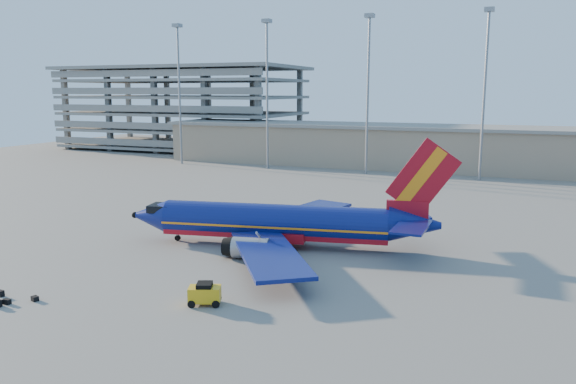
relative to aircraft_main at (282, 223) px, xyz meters
name	(u,v)px	position (x,y,z in m)	size (l,w,h in m)	color
ground	(304,234)	(0.22, 5.46, -2.35)	(220.00, 220.00, 0.00)	slate
terminal_building	(457,148)	(10.22, 63.46, 1.97)	(122.00, 16.00, 8.50)	gray
parking_garage	(184,104)	(-61.78, 79.51, 9.38)	(62.00, 32.00, 21.40)	slate
light_mast_row	(425,77)	(5.22, 51.46, 15.20)	(101.60, 1.60, 28.65)	gray
aircraft_main	(282,223)	(0.00, 0.00, 0.00)	(32.22, 30.70, 11.00)	navy
baggage_tug	(205,293)	(0.84, -16.29, -1.50)	(2.63, 2.14, 1.64)	gold
luggage_pile	(4,300)	(-12.85, -21.50, -2.13)	(3.76, 2.42, 0.53)	black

